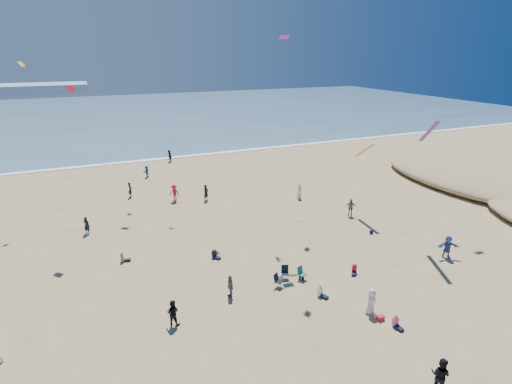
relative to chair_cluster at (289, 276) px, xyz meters
name	(u,v)px	position (x,y,z in m)	size (l,w,h in m)	color
ground	(280,355)	(-3.88, -6.38, -0.50)	(220.00, 220.00, 0.00)	tan
ocean	(117,115)	(-3.88, 88.62, -0.47)	(220.00, 100.00, 0.06)	#476B84
surf_line	(148,160)	(-3.88, 38.62, -0.46)	(220.00, 1.20, 0.08)	white
standing_flyers	(245,221)	(0.44, 9.58, 0.39)	(32.77, 49.11, 1.92)	black
seated_group	(273,275)	(-0.95, 0.64, -0.08)	(16.79, 15.46, 0.84)	white
chair_cluster	(289,276)	(0.00, 0.00, 0.00)	(2.81, 1.61, 1.00)	black
white_tote	(280,277)	(-0.42, 0.50, -0.30)	(0.35, 0.20, 0.40)	silver
black_backpack	(301,278)	(0.96, -0.15, -0.31)	(0.30, 0.22, 0.38)	black
cooler	(380,318)	(3.20, -6.11, -0.35)	(0.45, 0.30, 0.30)	red
navy_bag	(371,232)	(10.70, 4.15, -0.33)	(0.28, 0.18, 0.34)	black
kites_aloft	(315,48)	(5.98, 7.66, 15.50)	(44.09, 43.15, 29.69)	#E95594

